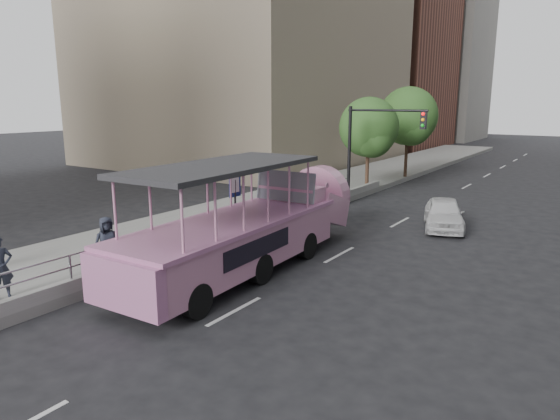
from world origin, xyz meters
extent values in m
plane|color=black|center=(0.00, 0.00, 0.00)|extent=(160.00, 160.00, 0.00)
cube|color=gray|center=(-5.75, 10.00, 0.15)|extent=(5.50, 80.00, 0.30)
cube|color=#A09F9B|center=(-3.12, 2.00, 0.48)|extent=(0.24, 30.00, 0.36)
cylinder|color=#AEAFB3|center=(-3.12, -4.00, 1.01)|extent=(0.07, 0.07, 0.70)
cylinder|color=#AEAFB3|center=(-3.12, -2.00, 1.01)|extent=(0.07, 0.07, 0.70)
cylinder|color=#AEAFB3|center=(-3.12, 0.00, 1.01)|extent=(0.07, 0.07, 0.70)
cylinder|color=#AEAFB3|center=(-3.12, 2.00, 1.01)|extent=(0.07, 0.07, 0.70)
cylinder|color=#AEAFB3|center=(-3.12, 4.00, 1.01)|extent=(0.07, 0.07, 0.70)
cylinder|color=#AEAFB3|center=(-3.12, 6.00, 1.01)|extent=(0.07, 0.07, 0.70)
cylinder|color=#AEAFB3|center=(-3.12, 8.00, 1.01)|extent=(0.07, 0.07, 0.70)
cylinder|color=#AEAFB3|center=(-3.12, 10.00, 1.01)|extent=(0.07, 0.07, 0.70)
cylinder|color=#AEAFB3|center=(-3.12, 12.00, 1.01)|extent=(0.07, 0.07, 0.70)
cylinder|color=#AEAFB3|center=(-3.12, 2.00, 1.01)|extent=(0.06, 22.00, 0.06)
cylinder|color=#AEAFB3|center=(-3.12, 2.00, 1.34)|extent=(0.06, 22.00, 0.06)
cylinder|color=black|center=(-1.84, -2.96, 0.47)|extent=(0.40, 0.95, 0.94)
cylinder|color=black|center=(0.45, -2.87, 0.47)|extent=(0.40, 0.95, 0.94)
cylinder|color=black|center=(-1.96, -0.04, 0.47)|extent=(0.40, 0.95, 0.94)
cylinder|color=black|center=(0.33, 0.05, 0.47)|extent=(0.40, 0.95, 0.94)
cylinder|color=black|center=(-2.08, 2.88, 0.47)|extent=(0.40, 0.95, 0.94)
cylinder|color=black|center=(0.21, 2.97, 0.47)|extent=(0.40, 0.95, 0.94)
cube|color=#B67395|center=(-0.82, 0.22, 1.07)|extent=(2.96, 8.66, 1.30)
cube|color=#B67395|center=(-1.03, 5.22, 1.33)|extent=(2.64, 2.32, 1.63)
cylinder|color=#B67395|center=(-1.06, 6.11, 1.64)|extent=(2.48, 0.83, 2.45)
cube|color=#A6608E|center=(-0.64, -4.22, 1.07)|extent=(2.62, 0.47, 1.30)
cube|color=#A6608E|center=(-0.82, 0.22, 1.78)|extent=(3.09, 8.97, 0.13)
cube|color=#242426|center=(-0.81, -0.20, 3.54)|extent=(3.04, 6.99, 0.15)
cube|color=gray|center=(-0.95, 3.40, 2.42)|extent=(2.41, 0.31, 1.09)
cube|color=#B67395|center=(-0.97, 3.86, 2.11)|extent=(2.34, 1.14, 0.52)
imported|color=silver|center=(2.97, 9.97, 0.67)|extent=(2.81, 4.25, 1.34)
imported|color=#212430|center=(-4.17, -5.33, 1.16)|extent=(0.56, 0.71, 1.72)
imported|color=#212430|center=(-3.83, -2.24, 1.14)|extent=(0.80, 0.96, 1.68)
cylinder|color=black|center=(-3.00, 3.00, 1.27)|extent=(0.08, 0.08, 2.53)
cube|color=navy|center=(-3.00, 3.00, 2.33)|extent=(0.06, 0.63, 0.91)
cube|color=silver|center=(-2.97, 3.00, 2.33)|extent=(0.03, 0.40, 0.56)
cylinder|color=black|center=(-2.90, 12.50, 2.60)|extent=(0.18, 0.18, 5.20)
cylinder|color=black|center=(-0.90, 12.50, 5.00)|extent=(4.20, 0.12, 0.12)
cube|color=black|center=(1.00, 12.50, 4.55)|extent=(0.28, 0.22, 0.85)
sphere|color=red|center=(1.00, 12.37, 4.85)|extent=(0.16, 0.16, 0.16)
cylinder|color=#39261A|center=(-3.40, 16.00, 1.54)|extent=(0.22, 0.22, 3.08)
sphere|color=#305421|center=(-3.40, 16.00, 3.96)|extent=(3.52, 3.52, 3.52)
sphere|color=#305421|center=(-3.00, 15.70, 3.41)|extent=(2.42, 2.42, 2.42)
cylinder|color=#39261A|center=(-3.20, 22.00, 1.74)|extent=(0.22, 0.22, 3.47)
sphere|color=#305421|center=(-3.20, 22.00, 4.46)|extent=(3.97, 3.97, 3.97)
sphere|color=#305421|center=(-2.80, 21.70, 3.84)|extent=(2.73, 2.73, 2.73)
cube|color=brown|center=(-18.00, 48.00, 13.00)|extent=(18.00, 16.00, 26.00)
cube|color=slate|center=(-16.00, 64.00, 10.00)|extent=(16.00, 14.00, 20.00)
camera|label=1|loc=(8.89, -11.54, 5.43)|focal=32.00mm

